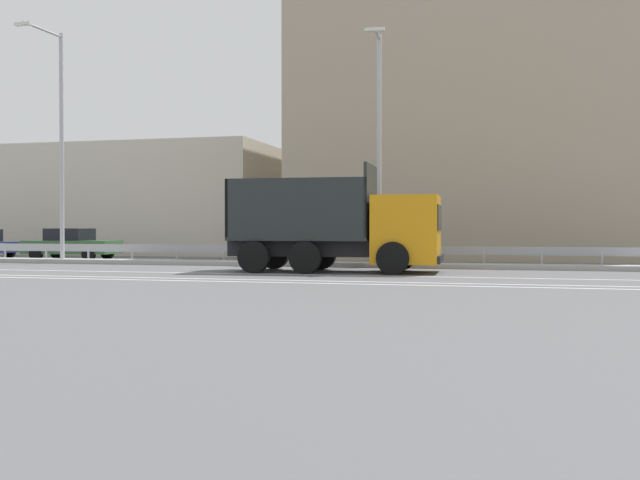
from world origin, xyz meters
name	(u,v)px	position (x,y,z in m)	size (l,w,h in m)	color
ground_plane	(246,269)	(0.00, 0.00, 0.00)	(320.00, 320.00, 0.00)	#565659
lane_strip_0	(320,275)	(3.52, -2.90, 0.00)	(66.89, 0.16, 0.01)	silver
lane_strip_1	(297,280)	(3.52, -5.41, 0.00)	(66.89, 0.16, 0.01)	silver
lane_strip_2	(288,283)	(3.52, -6.29, 0.00)	(66.89, 0.16, 0.01)	silver
median_island	(264,263)	(0.00, 2.04, 0.09)	(36.79, 1.10, 0.18)	gray
median_guardrail	(272,250)	(0.00, 3.02, 0.57)	(66.89, 0.09, 0.78)	#9EA0A5
dump_truck	(361,233)	(4.46, -1.05, 1.30)	(7.19, 3.05, 3.57)	orange
median_road_sign	(269,230)	(0.17, 2.04, 1.41)	(0.83, 0.16, 2.59)	white
street_lamp_1	(59,135)	(-8.90, 1.84, 5.31)	(0.71, 2.58, 9.57)	#ADADB2
street_lamp_2	(379,139)	(4.49, 2.05, 4.77)	(0.71, 1.85, 8.67)	#ADADB2
parked_car_3	(72,244)	(-10.17, 4.68, 0.72)	(4.22, 2.26, 1.45)	#335B33
background_building_0	(113,201)	(-13.58, 14.19, 3.03)	(19.67, 8.97, 6.07)	beige
background_building_1	(488,136)	(8.06, 14.38, 6.25)	(18.08, 14.00, 12.51)	tan
church_tower	(340,159)	(-2.06, 23.93, 6.11)	(3.60, 3.60, 13.39)	silver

